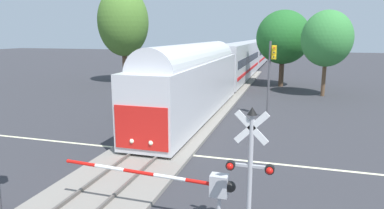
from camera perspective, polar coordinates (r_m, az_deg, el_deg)
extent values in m
plane|color=#333338|center=(18.20, -6.46, -7.88)|extent=(220.00, 220.00, 0.00)
cube|color=beige|center=(18.20, -6.46, -7.87)|extent=(44.00, 0.20, 0.01)
cube|color=gray|center=(18.17, -6.47, -7.62)|extent=(4.40, 80.00, 0.18)
cube|color=#56514C|center=(18.39, -8.56, -6.90)|extent=(0.10, 80.00, 0.14)
cube|color=#56514C|center=(17.86, -4.34, -7.37)|extent=(0.10, 80.00, 0.14)
cube|color=silver|center=(24.71, 0.31, 2.87)|extent=(3.00, 18.33, 3.90)
cube|color=red|center=(16.39, -8.61, -3.99)|extent=(2.76, 0.08, 2.15)
cylinder|color=silver|center=(24.49, 0.32, 7.10)|extent=(2.76, 16.50, 2.76)
sphere|color=#F4F2CC|center=(16.79, -10.11, -6.09)|extent=(0.24, 0.24, 0.24)
sphere|color=#F4F2CC|center=(16.38, -6.96, -6.44)|extent=(0.24, 0.24, 0.24)
cube|color=silver|center=(45.95, 7.92, 7.35)|extent=(3.00, 23.59, 4.60)
cube|color=black|center=(45.73, 9.82, 7.64)|extent=(0.04, 21.23, 0.90)
cube|color=red|center=(45.86, 9.77, 5.84)|extent=(0.04, 21.70, 0.36)
cube|color=silver|center=(70.22, 10.94, 8.75)|extent=(3.00, 23.59, 4.60)
cube|color=black|center=(70.08, 12.19, 8.94)|extent=(0.04, 21.23, 0.90)
cube|color=red|center=(70.16, 12.14, 7.76)|extent=(0.04, 21.70, 0.36)
cube|color=#B7B7BC|center=(10.93, 4.61, -13.47)|extent=(0.56, 0.40, 0.70)
sphere|color=black|center=(10.87, 6.47, -13.65)|extent=(0.36, 0.36, 0.36)
cylinder|color=red|center=(11.03, 1.74, -13.06)|extent=(1.11, 0.12, 0.16)
cylinder|color=white|center=(11.32, -3.80, -12.19)|extent=(1.11, 0.12, 0.16)
cylinder|color=red|center=(11.70, -8.99, -11.27)|extent=(1.11, 0.12, 0.16)
cylinder|color=white|center=(12.17, -13.78, -10.34)|extent=(1.11, 0.12, 0.16)
cylinder|color=red|center=(12.72, -18.16, -9.41)|extent=(1.11, 0.12, 0.16)
sphere|color=red|center=(13.02, -20.19, -8.96)|extent=(0.14, 0.14, 0.14)
cylinder|color=#B2B2B7|center=(10.08, 9.73, -12.68)|extent=(0.14, 0.14, 3.92)
cube|color=white|center=(9.51, 10.05, -3.86)|extent=(0.98, 0.05, 0.98)
cube|color=white|center=(9.51, 10.05, -3.86)|extent=(0.98, 0.05, 0.98)
cube|color=#B2B2B7|center=(9.89, 9.82, -10.20)|extent=(1.10, 0.08, 0.08)
cylinder|color=black|center=(9.87, 6.53, -10.16)|extent=(0.26, 0.18, 0.26)
cylinder|color=black|center=(9.76, 13.01, -10.64)|extent=(0.26, 0.18, 0.26)
sphere|color=red|center=(9.78, 6.43, -10.37)|extent=(0.20, 0.20, 0.20)
sphere|color=red|center=(9.67, 12.98, -10.87)|extent=(0.20, 0.20, 0.20)
cone|color=black|center=(9.41, 10.16, -1.08)|extent=(0.28, 0.28, 0.22)
cylinder|color=#B7B7BC|center=(25.31, -11.20, -1.11)|extent=(0.14, 0.14, 1.10)
cube|color=#B7B7BC|center=(25.12, -11.28, 0.89)|extent=(0.56, 0.40, 0.70)
sphere|color=black|center=(25.29, -11.98, 0.93)|extent=(0.36, 0.36, 0.36)
cylinder|color=red|center=(24.90, -10.28, 0.89)|extent=(0.99, 0.12, 0.17)
cylinder|color=white|center=(24.47, -8.23, 0.89)|extent=(0.99, 0.12, 0.17)
cylinder|color=red|center=(24.07, -6.10, 0.89)|extent=(0.99, 0.12, 0.17)
cylinder|color=white|center=(23.71, -3.91, 0.89)|extent=(0.99, 0.12, 0.17)
cylinder|color=red|center=(23.39, -1.66, 0.88)|extent=(0.99, 0.12, 0.17)
sphere|color=red|center=(23.24, -0.50, 0.88)|extent=(0.14, 0.14, 0.14)
cylinder|color=#4C4C51|center=(25.33, 12.86, 4.05)|extent=(0.16, 0.16, 5.64)
cube|color=gold|center=(25.13, 13.71, 8.58)|extent=(0.34, 0.26, 1.00)
sphere|color=red|center=(24.97, 13.73, 9.29)|extent=(0.20, 0.20, 0.20)
cylinder|color=gold|center=(24.94, 13.73, 9.29)|extent=(0.24, 0.10, 0.24)
sphere|color=#262626|center=(24.98, 13.69, 8.56)|extent=(0.20, 0.20, 0.20)
cylinder|color=gold|center=(24.95, 13.69, 8.56)|extent=(0.24, 0.10, 0.24)
sphere|color=#262626|center=(25.00, 13.66, 7.83)|extent=(0.20, 0.20, 0.20)
cylinder|color=gold|center=(24.97, 13.65, 7.82)|extent=(0.24, 0.10, 0.24)
cylinder|color=#4C3828|center=(41.47, 14.88, 5.35)|extent=(0.57, 0.57, 3.45)
ellipsoid|color=#236628|center=(41.23, 15.18, 10.94)|extent=(6.19, 6.19, 6.20)
cylinder|color=brown|center=(36.18, 21.38, 4.19)|extent=(0.38, 0.38, 3.64)
ellipsoid|color=#38843D|center=(35.93, 21.85, 10.32)|extent=(4.88, 4.88, 5.47)
cylinder|color=brown|center=(44.29, -11.27, 6.54)|extent=(0.62, 0.62, 4.43)
ellipsoid|color=#4C7A2D|center=(44.15, -11.56, 13.55)|extent=(6.32, 6.32, 8.54)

